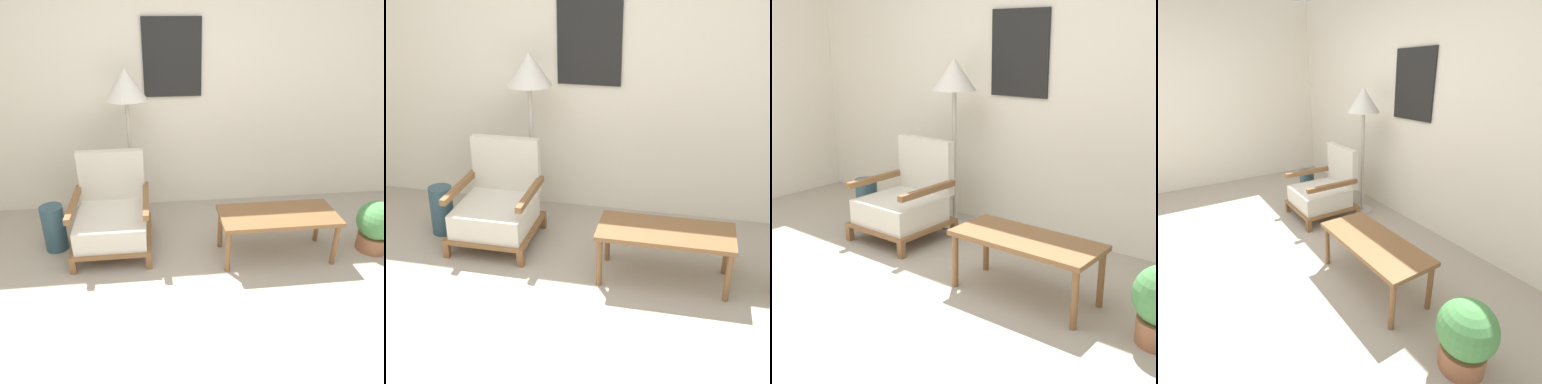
# 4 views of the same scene
# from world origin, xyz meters

# --- Properties ---
(ground_plane) EXTENTS (14.00, 14.00, 0.00)m
(ground_plane) POSITION_xyz_m (0.00, 0.00, 0.00)
(ground_plane) COLOR #A89E8E
(wall_back) EXTENTS (8.00, 0.09, 2.70)m
(wall_back) POSITION_xyz_m (0.00, 2.23, 1.35)
(wall_back) COLOR silver
(wall_back) RESTS_ON ground_plane
(wall_left) EXTENTS (0.06, 8.00, 2.70)m
(wall_left) POSITION_xyz_m (-2.57, 0.50, 1.35)
(wall_left) COLOR silver
(wall_left) RESTS_ON ground_plane
(armchair) EXTENTS (0.68, 0.70, 0.83)m
(armchair) POSITION_xyz_m (-0.61, 1.40, 0.32)
(armchair) COLOR brown
(armchair) RESTS_ON ground_plane
(floor_lamp) EXTENTS (0.38, 0.38, 1.52)m
(floor_lamp) POSITION_xyz_m (-0.43, 1.85, 1.29)
(floor_lamp) COLOR #B7B2A8
(floor_lamp) RESTS_ON ground_plane
(coffee_table) EXTENTS (1.00, 0.44, 0.42)m
(coffee_table) POSITION_xyz_m (0.81, 1.10, 0.37)
(coffee_table) COLOR brown
(coffee_table) RESTS_ON ground_plane
(vase) EXTENTS (0.20, 0.20, 0.43)m
(vase) POSITION_xyz_m (-1.13, 1.41, 0.21)
(vase) COLOR #2D4C5B
(vase) RESTS_ON ground_plane
(potted_plant) EXTENTS (0.35, 0.35, 0.47)m
(potted_plant) POSITION_xyz_m (1.72, 1.08, 0.25)
(potted_plant) COLOR #935B3D
(potted_plant) RESTS_ON ground_plane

